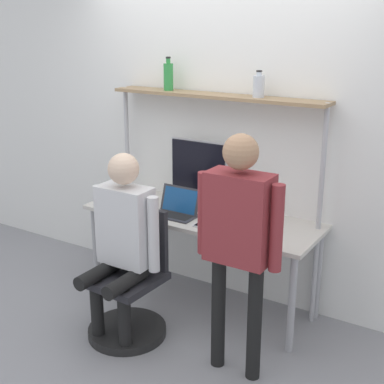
# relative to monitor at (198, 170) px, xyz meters

# --- Properties ---
(ground_plane) EXTENTS (12.00, 12.00, 0.00)m
(ground_plane) POSITION_rel_monitor_xyz_m (0.14, -0.52, -1.04)
(ground_plane) COLOR gray
(wall_back) EXTENTS (8.00, 0.06, 2.70)m
(wall_back) POSITION_rel_monitor_xyz_m (0.14, 0.17, 0.31)
(wall_back) COLOR white
(wall_back) RESTS_ON ground_plane
(desk) EXTENTS (1.84, 0.64, 0.75)m
(desk) POSITION_rel_monitor_xyz_m (0.14, -0.18, -0.37)
(desk) COLOR beige
(desk) RESTS_ON ground_plane
(shelf_unit) EXTENTS (1.75, 0.22, 1.64)m
(shelf_unit) POSITION_rel_monitor_xyz_m (0.14, 0.02, 0.34)
(shelf_unit) COLOR #997A56
(shelf_unit) RESTS_ON ground_plane
(monitor) EXTENTS (0.50, 0.19, 0.53)m
(monitor) POSITION_rel_monitor_xyz_m (0.00, 0.00, 0.00)
(monitor) COLOR #B7B7BC
(monitor) RESTS_ON desk
(laptop) EXTENTS (0.33, 0.21, 0.21)m
(laptop) POSITION_rel_monitor_xyz_m (-0.02, -0.28, -0.23)
(laptop) COLOR #333338
(laptop) RESTS_ON desk
(cell_phone) EXTENTS (0.07, 0.15, 0.01)m
(cell_phone) POSITION_rel_monitor_xyz_m (0.25, -0.36, -0.29)
(cell_phone) COLOR silver
(cell_phone) RESTS_ON desk
(office_chair) EXTENTS (0.56, 0.56, 0.92)m
(office_chair) POSITION_rel_monitor_xyz_m (-0.07, -0.83, -0.76)
(office_chair) COLOR black
(office_chair) RESTS_ON ground_plane
(person_seated) EXTENTS (0.54, 0.47, 1.34)m
(person_seated) POSITION_rel_monitor_xyz_m (-0.07, -0.88, -0.25)
(person_seated) COLOR black
(person_seated) RESTS_ON ground_plane
(person_standing) EXTENTS (0.56, 0.21, 1.55)m
(person_standing) POSITION_rel_monitor_xyz_m (0.78, -0.83, -0.06)
(person_standing) COLOR black
(person_standing) RESTS_ON ground_plane
(bottle_green) EXTENTS (0.08, 0.08, 0.26)m
(bottle_green) POSITION_rel_monitor_xyz_m (-0.29, 0.02, 0.71)
(bottle_green) COLOR #2D8C3F
(bottle_green) RESTS_ON shelf_unit
(bottle_clear) EXTENTS (0.08, 0.08, 0.19)m
(bottle_clear) POSITION_rel_monitor_xyz_m (0.49, 0.02, 0.68)
(bottle_clear) COLOR silver
(bottle_clear) RESTS_ON shelf_unit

